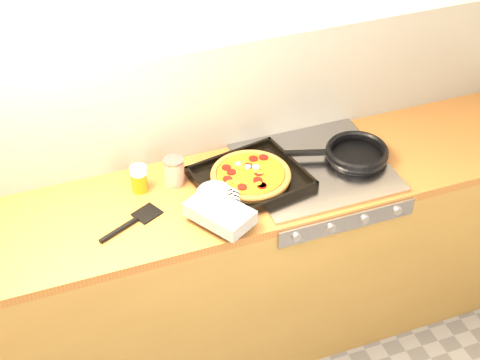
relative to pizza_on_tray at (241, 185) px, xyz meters
name	(u,v)px	position (x,y,z in m)	size (l,w,h in m)	color
room_shell	(192,105)	(-0.10, 0.33, 0.20)	(3.20, 3.20, 3.20)	white
counter_run	(218,270)	(-0.09, 0.05, -0.49)	(3.20, 0.62, 0.90)	olive
stovetop	(315,168)	(0.35, 0.05, -0.04)	(0.60, 0.56, 0.02)	#9C9CA1
pizza_on_tray	(241,185)	(0.00, 0.00, 0.00)	(0.57, 0.56, 0.07)	black
frying_pan	(355,153)	(0.54, 0.04, -0.01)	(0.48, 0.34, 0.04)	black
tomato_can	(174,171)	(-0.23, 0.16, 0.02)	(0.10, 0.10, 0.12)	#9F160C
juice_glass	(139,179)	(-0.38, 0.17, 0.01)	(0.08, 0.08, 0.12)	orange
wooden_spoon	(229,156)	(0.04, 0.25, -0.04)	(0.30, 0.04, 0.02)	#AD8C49
black_spatula	(131,223)	(-0.47, -0.03, -0.04)	(0.28, 0.17, 0.02)	black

